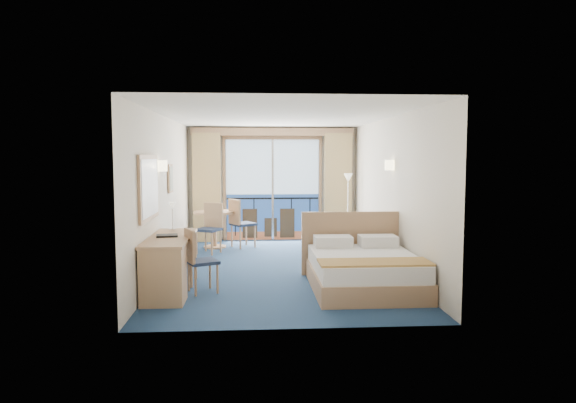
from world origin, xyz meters
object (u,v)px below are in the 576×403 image
Objects in this scene: bed at (363,269)px; nightstand at (375,250)px; round_table at (215,220)px; floor_lamp at (348,191)px; desk at (165,268)px; armchair at (352,235)px; table_chair_b at (211,225)px; desk_chair at (197,257)px; table_chair_a at (240,220)px.

bed is 1.61m from nightstand.
floor_lamp is at bearing 5.94° from round_table.
nightstand is 0.34× the size of desk.
armchair is 3.01m from table_chair_b.
nightstand is (0.55, 1.52, 0.00)m from bed.
floor_lamp is 3.25m from table_chair_b.
floor_lamp is at bearing 52.90° from desk.
floor_lamp reaches higher than desk.
table_chair_b reaches higher than armchair.
bed reaches higher than desk.
desk_chair is 0.92× the size of table_chair_b.
bed is 4.48m from round_table.
table_chair_a reaches higher than desk_chair.
table_chair_b is at bearing 129.51° from bed.
round_table is (-2.97, 0.53, 0.29)m from armchair.
nightstand is 3.49m from table_chair_b.
round_table is at bearing 54.34° from table_chair_a.
nightstand is 0.68× the size of round_table.
nightstand is 0.64× the size of desk_chair.
armchair is 0.40× the size of desk.
round_table is (-3.06, 2.18, 0.31)m from nightstand.
table_chair_a reaches higher than round_table.
armchair is 0.79× the size of round_table.
table_chair_b is at bearing -22.99° from desk_chair.
armchair reaches higher than nightstand.
desk is 1.85× the size of desk_chair.
bed reaches higher than nightstand.
armchair is 0.66× the size of table_chair_a.
nightstand is 0.85× the size of armchair.
bed is at bearing 176.36° from table_chair_a.
armchair is 2.48m from table_chair_a.
bed is at bearing -97.12° from floor_lamp.
floor_lamp is 5.13m from desk_chair.
desk_chair is at bearing 42.36° from desk.
desk is at bearing 3.23° from armchair.
floor_lamp is 2.57m from table_chair_a.
bed and table_chair_a have the same top height.
bed is 4.17m from table_chair_a.
desk is (-3.34, -3.64, 0.13)m from armchair.
table_chair_b is at bearing -93.38° from round_table.
nightstand is 3.45m from desk_chair.
desk is at bearing -95.10° from round_table.
floor_lamp is (-0.05, 2.49, 0.92)m from nightstand.
table_chair_a reaches higher than nightstand.
floor_lamp is (0.05, 0.84, 0.90)m from armchair.
table_chair_b reaches higher than desk.
floor_lamp is 1.81× the size of round_table.
floor_lamp is at bearing -60.18° from desk_chair.
bed is 4.02m from table_chair_b.
table_chair_a is at bearing -171.94° from floor_lamp.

